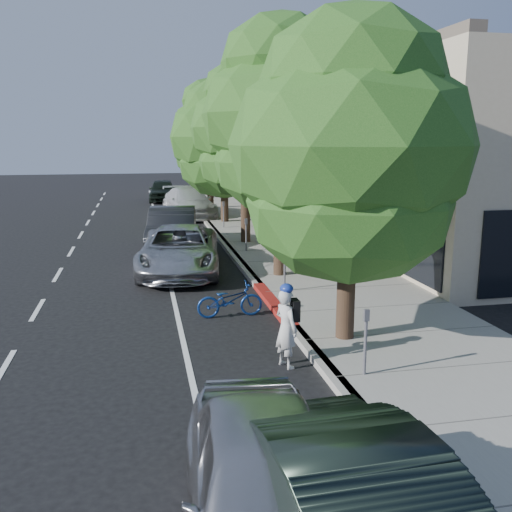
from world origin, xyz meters
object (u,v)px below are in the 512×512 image
object	(u,v)px
silver_suv	(179,250)
dark_sedan	(172,229)
street_tree_5	(199,142)
street_tree_2	(245,131)
near_car_a	(268,490)
street_tree_1	(281,118)
street_tree_3	(224,139)
street_tree_0	(351,150)
dark_suv_far	(162,190)
cyclist	(286,328)
street_tree_4	(209,128)
pedestrian	(326,225)
white_pickup	(189,203)
bicycle	(230,300)

from	to	relation	value
silver_suv	dark_sedan	distance (m)	3.92
street_tree_5	street_tree_2	bearing A→B (deg)	-90.00
street_tree_5	near_car_a	world-z (taller)	street_tree_5
street_tree_1	street_tree_3	world-z (taller)	street_tree_1
street_tree_0	street_tree_1	world-z (taller)	street_tree_1
street_tree_5	dark_suv_far	size ratio (longest dim) A/B	1.48
street_tree_2	cyclist	world-z (taller)	street_tree_2
street_tree_4	near_car_a	distance (m)	30.46
street_tree_4	cyclist	xyz separation A→B (m)	(-1.60, -25.00, -4.22)
silver_suv	pedestrian	xyz separation A→B (m)	(5.93, 2.41, 0.30)
street_tree_1	near_car_a	bearing A→B (deg)	-104.48
street_tree_3	street_tree_0	bearing A→B (deg)	-90.00
silver_suv	near_car_a	xyz separation A→B (m)	(0.00, -13.50, -0.01)
street_tree_3	dark_sedan	world-z (taller)	street_tree_3
street_tree_5	pedestrian	xyz separation A→B (m)	(2.83, -20.09, -3.02)
dark_suv_far	pedestrian	distance (m)	20.58
street_tree_2	silver_suv	size ratio (longest dim) A/B	1.37
white_pickup	near_car_a	distance (m)	27.14
street_tree_1	near_car_a	world-z (taller)	street_tree_1
pedestrian	dark_suv_far	bearing A→B (deg)	-108.11
street_tree_2	dark_sedan	xyz separation A→B (m)	(-3.10, -0.58, -3.88)
street_tree_2	silver_suv	xyz separation A→B (m)	(-3.10, -4.50, -3.96)
street_tree_4	street_tree_5	bearing A→B (deg)	90.00
white_pickup	pedestrian	size ratio (longest dim) A/B	3.05
white_pickup	pedestrian	bearing A→B (deg)	-76.18
silver_suv	dark_sedan	size ratio (longest dim) A/B	1.07
cyclist	dark_suv_far	distance (m)	30.74
bicycle	silver_suv	distance (m)	5.20
street_tree_2	street_tree_3	distance (m)	6.01
street_tree_5	bicycle	xyz separation A→B (m)	(-2.19, -27.61, -3.65)
silver_suv	pedestrian	distance (m)	6.41
dark_sedan	pedestrian	bearing A→B (deg)	-8.08
near_car_a	pedestrian	size ratio (longest dim) A/B	2.44
street_tree_2	cyclist	size ratio (longest dim) A/B	4.81
street_tree_0	dark_sedan	size ratio (longest dim) A/B	1.37
street_tree_1	street_tree_5	bearing A→B (deg)	90.00
street_tree_0	bicycle	xyz separation A→B (m)	(-2.19, 2.39, -3.78)
street_tree_3	near_car_a	bearing A→B (deg)	-97.36
street_tree_2	street_tree_0	bearing A→B (deg)	-90.00
street_tree_0	silver_suv	size ratio (longest dim) A/B	1.28
dark_suv_far	street_tree_1	bearing A→B (deg)	-80.11
street_tree_2	white_pickup	size ratio (longest dim) A/B	1.36
cyclist	near_car_a	distance (m)	5.22
street_tree_0	silver_suv	bearing A→B (deg)	112.46
street_tree_4	dark_suv_far	size ratio (longest dim) A/B	1.77
street_tree_4	near_car_a	size ratio (longest dim) A/B	1.77
dark_suv_far	near_car_a	distance (m)	35.73
street_tree_0	dark_suv_far	xyz separation A→B (m)	(-2.73, 29.72, -3.46)
street_tree_1	dark_suv_far	bearing A→B (deg)	96.57
silver_suv	street_tree_5	bearing A→B (deg)	88.95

